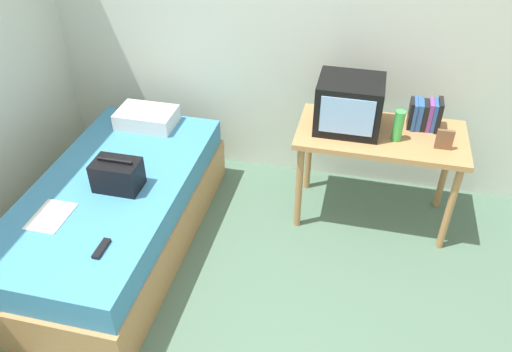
{
  "coord_description": "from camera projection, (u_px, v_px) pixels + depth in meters",
  "views": [
    {
      "loc": [
        0.55,
        -1.68,
        2.61
      ],
      "look_at": [
        -0.1,
        1.09,
        0.51
      ],
      "focal_mm": 36.07,
      "sensor_mm": 36.0,
      "label": 1
    }
  ],
  "objects": [
    {
      "name": "picture_frame",
      "position": [
        445.0,
        140.0,
        3.35
      ],
      "size": [
        0.11,
        0.02,
        0.14
      ],
      "primitive_type": "cube",
      "color": "brown",
      "rests_on": "desk"
    },
    {
      "name": "handbag",
      "position": [
        117.0,
        175.0,
        3.33
      ],
      "size": [
        0.3,
        0.2,
        0.23
      ],
      "color": "black",
      "rests_on": "bed"
    },
    {
      "name": "water_bottle",
      "position": [
        398.0,
        126.0,
        3.42
      ],
      "size": [
        0.07,
        0.07,
        0.22
      ],
      "primitive_type": "cylinder",
      "color": "green",
      "rests_on": "desk"
    },
    {
      "name": "remote_dark",
      "position": [
        101.0,
        249.0,
        2.92
      ],
      "size": [
        0.04,
        0.16,
        0.02
      ],
      "primitive_type": "cube",
      "color": "black",
      "rests_on": "bed"
    },
    {
      "name": "book_row",
      "position": [
        425.0,
        115.0,
        3.55
      ],
      "size": [
        0.21,
        0.16,
        0.22
      ],
      "color": "black",
      "rests_on": "desk"
    },
    {
      "name": "magazine",
      "position": [
        51.0,
        216.0,
        3.15
      ],
      "size": [
        0.21,
        0.29,
        0.01
      ],
      "primitive_type": "cube",
      "color": "white",
      "rests_on": "bed"
    },
    {
      "name": "pillow",
      "position": [
        147.0,
        118.0,
        4.0
      ],
      "size": [
        0.44,
        0.3,
        0.13
      ],
      "primitive_type": "cube",
      "color": "silver",
      "rests_on": "bed"
    },
    {
      "name": "desk",
      "position": [
        380.0,
        144.0,
        3.61
      ],
      "size": [
        1.16,
        0.6,
        0.74
      ],
      "color": "#B27F4C",
      "rests_on": "ground"
    },
    {
      "name": "tv",
      "position": [
        349.0,
        104.0,
        3.51
      ],
      "size": [
        0.44,
        0.39,
        0.36
      ],
      "color": "black",
      "rests_on": "desk"
    },
    {
      "name": "remote_silver",
      "position": [
        98.0,
        163.0,
        3.6
      ],
      "size": [
        0.04,
        0.14,
        0.02
      ],
      "primitive_type": "cube",
      "color": "#B7B7BC",
      "rests_on": "bed"
    },
    {
      "name": "bed",
      "position": [
        115.0,
        215.0,
        3.59
      ],
      "size": [
        1.0,
        2.0,
        0.54
      ],
      "color": "#B27F4C",
      "rests_on": "ground"
    },
    {
      "name": "wall_back",
      "position": [
        298.0,
        20.0,
        3.76
      ],
      "size": [
        5.2,
        0.1,
        2.6
      ],
      "primitive_type": "cube",
      "color": "silver",
      "rests_on": "ground"
    }
  ]
}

